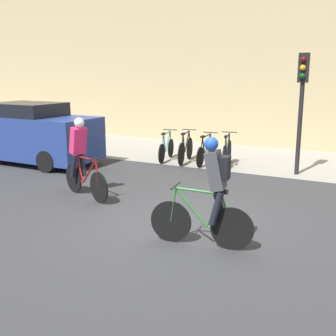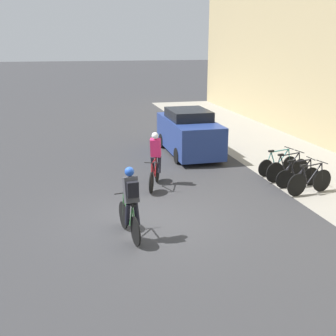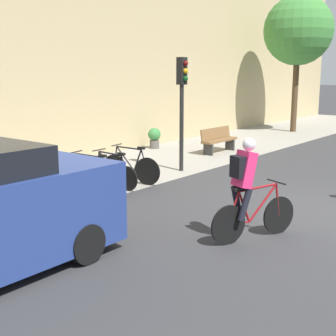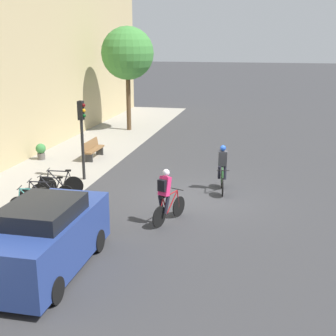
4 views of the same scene
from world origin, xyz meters
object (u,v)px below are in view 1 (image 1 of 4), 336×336
Objects in this scene: parked_bike_1 at (186,149)px; parked_car at (31,134)px; cyclist_grey at (211,190)px; cyclist_pink at (80,155)px; parked_bike_0 at (166,148)px; parked_bike_3 at (227,153)px; traffic_light_pole at (302,91)px; parked_bike_2 at (206,152)px.

parked_bike_1 is 0.40× the size of parked_car.
parked_car is (-7.38, 3.59, -0.05)m from cyclist_grey.
parked_bike_0 is (-0.15, 4.44, -0.56)m from cyclist_pink.
cyclist_pink is 1.05× the size of parked_bike_3.
parked_bike_0 is 4.23m from parked_car.
parked_car is (-5.59, -2.24, 0.48)m from parked_bike_3.
parked_bike_1 is at bearing 0.11° from parked_bike_0.
cyclist_grey is 5.88m from traffic_light_pole.
traffic_light_pole reaches higher than parked_bike_3.
parked_bike_3 is 0.52× the size of traffic_light_pole.
parked_bike_0 is at bearing -179.94° from parked_bike_3.
traffic_light_pole is at bearing -1.59° from parked_bike_1.
parked_bike_2 is 0.95× the size of parked_bike_3.
parked_bike_1 is 1.08× the size of parked_bike_2.
parked_bike_0 is at bearing -179.89° from parked_bike_1.
cyclist_grey is at bearing -20.47° from cyclist_pink.
traffic_light_pole is (2.06, -0.10, 1.85)m from parked_bike_3.
parked_bike_0 is at bearing 32.15° from parked_car.
parked_car reaches higher than parked_bike_3.
cyclist_pink is 3.93m from cyclist_grey.
parked_bike_0 is 2.04m from parked_bike_3.
parked_bike_2 is 5.42m from parked_car.
cyclist_pink is at bearing 159.53° from cyclist_grey.
cyclist_grey is 6.99m from parked_bike_0.
cyclist_grey is at bearing -56.64° from parked_bike_0.
parked_bike_2 is 0.68m from parked_bike_3.
parked_bike_3 reaches higher than parked_bike_2.
traffic_light_pole is at bearing 47.71° from cyclist_pink.
traffic_light_pole is 0.76× the size of parked_car.
cyclist_grey reaches higher than parked_bike_0.
parked_car is (-4.23, -2.23, 0.49)m from parked_bike_1.
parked_car is (-4.91, -2.23, 0.52)m from parked_bike_2.
cyclist_grey reaches higher than parked_bike_1.
cyclist_grey is at bearing -61.56° from parked_bike_1.
parked_bike_2 is at bearing 0.02° from parked_bike_0.
parked_bike_0 is 1.02× the size of parked_bike_2.
cyclist_pink is 4.51m from parked_bike_1.
parked_car is (-3.55, -2.23, 0.51)m from parked_bike_0.
parked_bike_1 is 1.02× the size of parked_bike_3.
traffic_light_pole is (3.96, 4.35, 1.32)m from cyclist_pink.
parked_bike_3 is (1.36, 0.00, 0.01)m from parked_bike_1.
parked_car is at bearing -147.85° from parked_bike_0.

